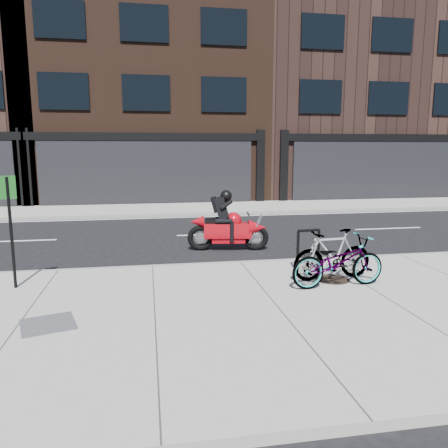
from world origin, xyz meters
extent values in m
plane|color=black|center=(0.00, 0.00, 0.00)|extent=(120.00, 120.00, 0.00)
cube|color=gray|center=(0.00, -5.00, 0.07)|extent=(60.00, 6.00, 0.13)
cube|color=gray|center=(0.00, 7.75, 0.07)|extent=(60.00, 3.50, 0.13)
cube|color=black|center=(-2.00, 14.50, 7.25)|extent=(12.00, 10.00, 14.50)
cube|color=black|center=(10.00, 14.50, 6.25)|extent=(12.00, 10.00, 12.50)
cylinder|color=black|center=(1.01, -2.96, 0.57)|extent=(0.06, 0.06, 0.88)
cylinder|color=black|center=(1.49, -2.90, 0.57)|extent=(0.06, 0.06, 0.88)
cylinder|color=black|center=(1.25, -2.93, 1.01)|extent=(0.49, 0.12, 0.06)
imported|color=gray|center=(1.42, -4.05, 0.61)|extent=(1.89, 0.79, 0.97)
imported|color=gray|center=(1.51, -3.58, 0.63)|extent=(1.72, 0.64, 1.01)
torus|color=black|center=(0.77, -0.31, 0.34)|extent=(0.71, 0.25, 0.69)
torus|color=black|center=(-0.71, -0.09, 0.34)|extent=(0.71, 0.25, 0.69)
cube|color=#9F0710|center=(0.02, -0.20, 0.55)|extent=(1.30, 0.58, 0.40)
cone|color=#9F0710|center=(0.81, -0.32, 0.61)|extent=(0.54, 0.53, 0.46)
sphere|color=#9F0710|center=(0.18, -0.22, 0.82)|extent=(0.42, 0.42, 0.42)
cube|color=black|center=(-0.29, -0.15, 0.80)|extent=(0.61, 0.38, 0.13)
cylinder|color=silver|center=(-0.52, 0.07, 0.31)|extent=(0.58, 0.18, 0.09)
cube|color=black|center=(-0.15, -0.17, 1.15)|extent=(0.46, 0.44, 0.62)
cube|color=black|center=(-0.31, -0.15, 1.24)|extent=(0.29, 0.35, 0.42)
sphere|color=black|center=(-0.02, -0.19, 1.47)|extent=(0.30, 0.30, 0.30)
cylinder|color=black|center=(1.50, -3.63, 0.14)|extent=(0.87, 0.87, 0.02)
cube|color=#555557|center=(-3.57, -5.02, 0.14)|extent=(0.94, 0.94, 0.02)
cylinder|color=black|center=(-4.54, -3.08, 1.16)|extent=(0.06, 0.06, 2.07)
cube|color=#154C17|center=(-4.54, -3.08, 2.01)|extent=(0.27, 0.11, 0.42)
camera|label=1|loc=(-2.05, -11.48, 2.70)|focal=35.00mm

